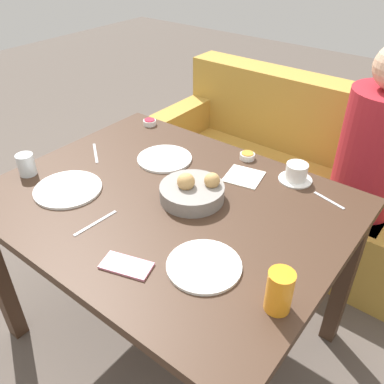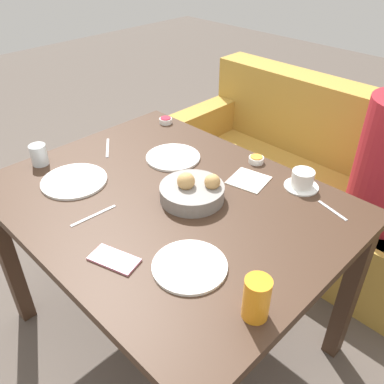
{
  "view_description": "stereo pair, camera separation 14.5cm",
  "coord_description": "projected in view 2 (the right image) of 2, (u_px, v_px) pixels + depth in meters",
  "views": [
    {
      "loc": [
        0.81,
        -0.89,
        1.63
      ],
      "look_at": [
        0.07,
        0.06,
        0.8
      ],
      "focal_mm": 38.0,
      "sensor_mm": 36.0,
      "label": 1
    },
    {
      "loc": [
        0.92,
        -0.79,
        1.63
      ],
      "look_at": [
        0.07,
        0.06,
        0.8
      ],
      "focal_mm": 38.0,
      "sensor_mm": 36.0,
      "label": 2
    }
  ],
  "objects": [
    {
      "name": "coffee_cup",
      "position": [
        302.0,
        180.0,
        1.52
      ],
      "size": [
        0.13,
        0.13,
        0.07
      ],
      "color": "white",
      "rests_on": "dining_table"
    },
    {
      "name": "seated_person",
      "position": [
        381.0,
        201.0,
        1.89
      ],
      "size": [
        0.32,
        0.42,
        1.22
      ],
      "color": "#23232D",
      "rests_on": "ground_plane"
    },
    {
      "name": "knife_silver",
      "position": [
        108.0,
        148.0,
        1.79
      ],
      "size": [
        0.15,
        0.11,
        0.0
      ],
      "color": "#B7B7BC",
      "rests_on": "dining_table"
    },
    {
      "name": "plate_near_left",
      "position": [
        74.0,
        181.0,
        1.56
      ],
      "size": [
        0.25,
        0.25,
        0.01
      ],
      "color": "white",
      "rests_on": "dining_table"
    },
    {
      "name": "ground_plane",
      "position": [
        173.0,
        331.0,
        1.92
      ],
      "size": [
        10.0,
        10.0,
        0.0
      ],
      "primitive_type": "plane",
      "color": "#564C44"
    },
    {
      "name": "cell_phone",
      "position": [
        114.0,
        259.0,
        1.21
      ],
      "size": [
        0.17,
        0.12,
        0.01
      ],
      "color": "pink",
      "rests_on": "dining_table"
    },
    {
      "name": "jam_bowl_honey",
      "position": [
        256.0,
        160.0,
        1.68
      ],
      "size": [
        0.06,
        0.06,
        0.03
      ],
      "color": "white",
      "rests_on": "dining_table"
    },
    {
      "name": "bread_basket",
      "position": [
        193.0,
        191.0,
        1.45
      ],
      "size": [
        0.23,
        0.23,
        0.11
      ],
      "color": "gray",
      "rests_on": "dining_table"
    },
    {
      "name": "couch",
      "position": [
        327.0,
        196.0,
        2.29
      ],
      "size": [
        1.85,
        0.7,
        0.87
      ],
      "color": "#B28938",
      "rests_on": "ground_plane"
    },
    {
      "name": "juice_glass",
      "position": [
        257.0,
        298.0,
        1.01
      ],
      "size": [
        0.07,
        0.07,
        0.12
      ],
      "color": "orange",
      "rests_on": "dining_table"
    },
    {
      "name": "plate_near_right",
      "position": [
        190.0,
        266.0,
        1.19
      ],
      "size": [
        0.22,
        0.22,
        0.01
      ],
      "color": "white",
      "rests_on": "dining_table"
    },
    {
      "name": "fork_silver",
      "position": [
        94.0,
        216.0,
        1.39
      ],
      "size": [
        0.02,
        0.17,
        0.0
      ],
      "color": "#B7B7BC",
      "rests_on": "dining_table"
    },
    {
      "name": "spoon_coffee",
      "position": [
        332.0,
        210.0,
        1.41
      ],
      "size": [
        0.13,
        0.04,
        0.0
      ],
      "color": "#B7B7BC",
      "rests_on": "dining_table"
    },
    {
      "name": "jam_bowl_berry",
      "position": [
        166.0,
        120.0,
        1.99
      ],
      "size": [
        0.06,
        0.06,
        0.03
      ],
      "color": "white",
      "rests_on": "dining_table"
    },
    {
      "name": "dining_table",
      "position": [
        168.0,
        220.0,
        1.54
      ],
      "size": [
        1.25,
        0.98,
        0.77
      ],
      "color": "#3D281C",
      "rests_on": "ground_plane"
    },
    {
      "name": "water_tumbler",
      "position": [
        39.0,
        155.0,
        1.65
      ],
      "size": [
        0.07,
        0.07,
        0.09
      ],
      "color": "silver",
      "rests_on": "dining_table"
    },
    {
      "name": "plate_far_center",
      "position": [
        173.0,
        157.0,
        1.71
      ],
      "size": [
        0.23,
        0.23,
        0.01
      ],
      "color": "white",
      "rests_on": "dining_table"
    },
    {
      "name": "napkin",
      "position": [
        249.0,
        180.0,
        1.57
      ],
      "size": [
        0.16,
        0.16,
        0.0
      ],
      "color": "silver",
      "rests_on": "dining_table"
    }
  ]
}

